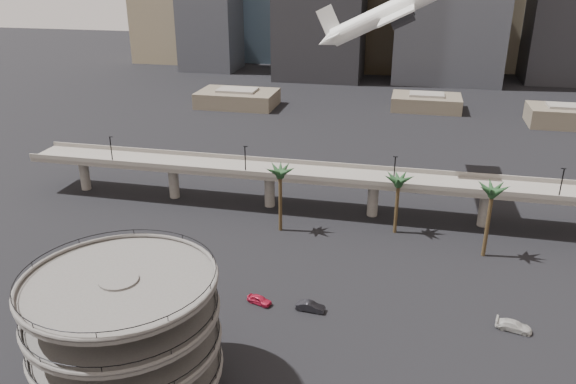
% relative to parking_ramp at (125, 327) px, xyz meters
% --- Properties ---
extents(parking_ramp, '(22.20, 22.20, 17.35)m').
position_rel_parking_ramp_xyz_m(parking_ramp, '(0.00, 0.00, 0.00)').
color(parking_ramp, '#53504D').
rests_on(parking_ramp, ground).
extents(overpass, '(130.00, 9.30, 14.70)m').
position_rel_parking_ramp_xyz_m(overpass, '(13.00, 59.00, -2.50)').
color(overpass, slate).
rests_on(overpass, ground).
extents(palm_trees, '(42.40, 10.40, 14.00)m').
position_rel_parking_ramp_xyz_m(palm_trees, '(27.02, 48.65, 1.59)').
color(palm_trees, '#43321C').
rests_on(palm_trees, ground).
extents(low_buildings, '(135.00, 27.50, 6.80)m').
position_rel_parking_ramp_xyz_m(low_buildings, '(19.89, 146.30, -6.97)').
color(low_buildings, brown).
rests_on(low_buildings, ground).
extents(airborne_jet, '(36.42, 33.65, 20.19)m').
position_rel_parking_ramp_xyz_m(airborne_jet, '(26.26, 76.60, 30.29)').
color(airborne_jet, silver).
rests_on(airborne_jet, ground).
extents(car_a, '(4.26, 2.76, 1.35)m').
position_rel_parking_ramp_xyz_m(car_a, '(9.77, 22.32, -9.16)').
color(car_a, '#B91A39').
rests_on(car_a, ground).
extents(car_b, '(4.48, 1.80, 1.45)m').
position_rel_parking_ramp_xyz_m(car_b, '(17.83, 22.17, -9.11)').
color(car_b, black).
rests_on(car_b, ground).
extents(car_c, '(5.30, 3.04, 1.45)m').
position_rel_parking_ramp_xyz_m(car_c, '(47.16, 23.86, -9.11)').
color(car_c, beige).
rests_on(car_c, ground).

